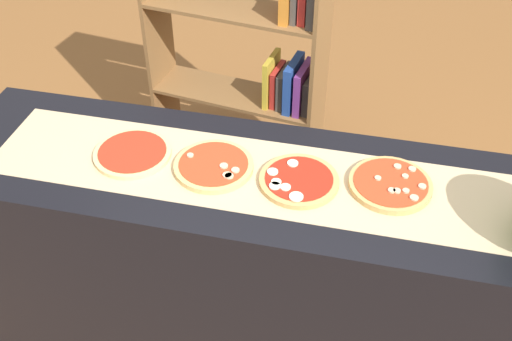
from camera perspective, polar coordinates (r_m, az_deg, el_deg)
ground_plane at (r=2.78m, az=0.00°, el=-14.81°), size 12.00×12.00×0.00m
counter at (r=2.42m, az=0.00°, el=-8.63°), size 2.28×0.63×0.91m
parchment_paper at (r=2.09m, az=0.00°, el=-0.40°), size 1.89×0.39×0.00m
pizza_plain_0 at (r=2.21m, az=-11.56°, el=1.62°), size 0.28×0.28×0.02m
pizza_mushroom_1 at (r=2.11m, az=-4.02°, el=0.39°), size 0.28×0.28×0.03m
pizza_mozzarella_2 at (r=2.06m, az=4.03°, el=-0.93°), size 0.27×0.27×0.03m
pizza_mushroom_3 at (r=2.09m, az=12.56°, el=-1.28°), size 0.28×0.28×0.03m
bookshelf at (r=3.14m, az=0.24°, el=9.04°), size 0.94×0.41×1.48m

